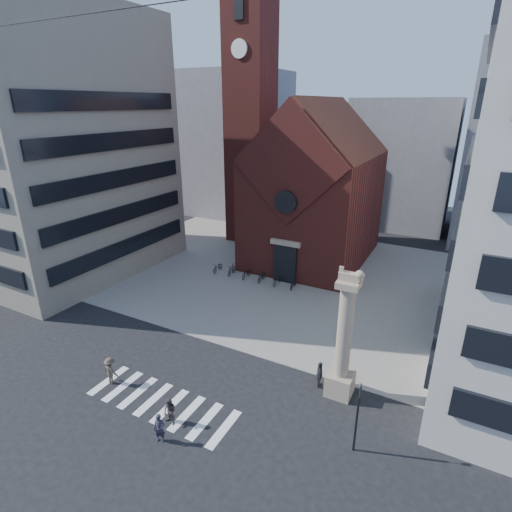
# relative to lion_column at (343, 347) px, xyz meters

# --- Properties ---
(ground) EXTENTS (120.00, 120.00, 0.00)m
(ground) POSITION_rel_lion_column_xyz_m (-10.01, -3.00, -3.46)
(ground) COLOR black
(ground) RESTS_ON ground
(piazza) EXTENTS (46.00, 30.00, 0.05)m
(piazza) POSITION_rel_lion_column_xyz_m (-10.01, 16.00, -3.43)
(piazza) COLOR gray
(piazza) RESTS_ON ground
(zebra_crossing) EXTENTS (10.20, 3.20, 0.01)m
(zebra_crossing) POSITION_rel_lion_column_xyz_m (-9.46, -6.00, -3.45)
(zebra_crossing) COLOR white
(zebra_crossing) RESTS_ON ground
(church) EXTENTS (12.00, 16.65, 18.00)m
(church) POSITION_rel_lion_column_xyz_m (-10.01, 22.04, 4.53)
(church) COLOR maroon
(church) RESTS_ON ground
(campanile) EXTENTS (5.50, 5.50, 31.20)m
(campanile) POSITION_rel_lion_column_xyz_m (-20.01, 25.00, 12.28)
(campanile) COLOR maroon
(campanile) RESTS_ON ground
(building_left) EXTENTS (18.00, 20.00, 26.00)m
(building_left) POSITION_rel_lion_column_xyz_m (-34.01, 7.00, 9.54)
(building_left) COLOR gray
(building_left) RESTS_ON ground
(bg_block_left) EXTENTS (16.00, 14.00, 22.00)m
(bg_block_left) POSITION_rel_lion_column_xyz_m (-30.01, 37.00, 7.54)
(bg_block_left) COLOR gray
(bg_block_left) RESTS_ON ground
(bg_block_mid) EXTENTS (14.00, 12.00, 18.00)m
(bg_block_mid) POSITION_rel_lion_column_xyz_m (-4.01, 42.00, 5.54)
(bg_block_mid) COLOR gray
(bg_block_mid) RESTS_ON ground
(lion_column) EXTENTS (1.63, 1.60, 8.68)m
(lion_column) POSITION_rel_lion_column_xyz_m (0.00, 0.00, 0.00)
(lion_column) COLOR gray
(lion_column) RESTS_ON ground
(traffic_light) EXTENTS (0.13, 0.16, 4.30)m
(traffic_light) POSITION_rel_lion_column_xyz_m (1.99, -4.00, -1.17)
(traffic_light) COLOR black
(traffic_light) RESTS_ON ground
(pedestrian_0) EXTENTS (0.75, 0.62, 1.75)m
(pedestrian_0) POSITION_rel_lion_column_xyz_m (-7.52, -8.35, -2.58)
(pedestrian_0) COLOR #2B2736
(pedestrian_0) RESTS_ON ground
(pedestrian_1) EXTENTS (0.91, 0.76, 1.70)m
(pedestrian_1) POSITION_rel_lion_column_xyz_m (-7.85, -7.08, -2.61)
(pedestrian_1) COLOR #4C403D
(pedestrian_1) RESTS_ON ground
(pedestrian_2) EXTENTS (0.80, 1.17, 1.85)m
(pedestrian_2) POSITION_rel_lion_column_xyz_m (-1.37, 0.00, -2.53)
(pedestrian_2) COLOR #282830
(pedestrian_2) RESTS_ON ground
(pedestrian_3) EXTENTS (1.25, 0.76, 1.89)m
(pedestrian_3) POSITION_rel_lion_column_xyz_m (-13.63, -6.03, -2.51)
(pedestrian_3) COLOR #4D3E33
(pedestrian_3) RESTS_ON ground
(scooter_0) EXTENTS (0.81, 2.00, 1.03)m
(scooter_0) POSITION_rel_lion_column_xyz_m (-17.57, 12.88, -2.89)
(scooter_0) COLOR black
(scooter_0) RESTS_ON piazza
(scooter_1) EXTENTS (0.66, 1.93, 1.14)m
(scooter_1) POSITION_rel_lion_column_xyz_m (-15.78, 12.88, -2.84)
(scooter_1) COLOR black
(scooter_1) RESTS_ON piazza
(scooter_2) EXTENTS (0.81, 2.00, 1.03)m
(scooter_2) POSITION_rel_lion_column_xyz_m (-13.99, 12.88, -2.89)
(scooter_2) COLOR black
(scooter_2) RESTS_ON piazza
(scooter_3) EXTENTS (0.66, 1.93, 1.14)m
(scooter_3) POSITION_rel_lion_column_xyz_m (-12.20, 12.88, -2.84)
(scooter_3) COLOR black
(scooter_3) RESTS_ON piazza
(scooter_4) EXTENTS (0.81, 2.00, 1.03)m
(scooter_4) POSITION_rel_lion_column_xyz_m (-10.41, 12.88, -2.89)
(scooter_4) COLOR black
(scooter_4) RESTS_ON piazza
(scooter_5) EXTENTS (0.66, 1.93, 1.14)m
(scooter_5) POSITION_rel_lion_column_xyz_m (-8.62, 12.88, -2.84)
(scooter_5) COLOR black
(scooter_5) RESTS_ON piazza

